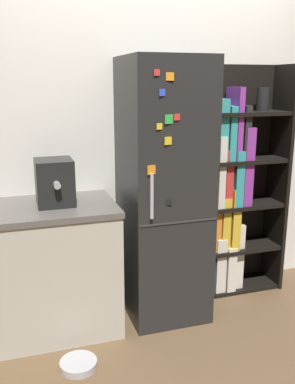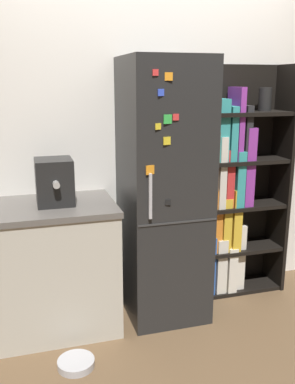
# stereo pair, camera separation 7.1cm
# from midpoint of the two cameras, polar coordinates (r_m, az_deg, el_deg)

# --- Properties ---
(ground_plane) EXTENTS (16.00, 16.00, 0.00)m
(ground_plane) POSITION_cam_midpoint_polar(r_m,az_deg,el_deg) (3.37, 3.35, -16.28)
(ground_plane) COLOR brown
(wall_back) EXTENTS (8.00, 0.05, 2.60)m
(wall_back) POSITION_cam_midpoint_polar(r_m,az_deg,el_deg) (3.37, 0.95, 7.28)
(wall_back) COLOR white
(wall_back) RESTS_ON ground_plane
(refrigerator) EXTENTS (0.57, 0.66, 1.90)m
(refrigerator) POSITION_cam_midpoint_polar(r_m,az_deg,el_deg) (3.12, 2.78, 0.08)
(refrigerator) COLOR black
(refrigerator) RESTS_ON ground_plane
(bookshelf) EXTENTS (0.76, 0.33, 1.86)m
(bookshelf) POSITION_cam_midpoint_polar(r_m,az_deg,el_deg) (3.54, 11.32, -0.12)
(bookshelf) COLOR black
(bookshelf) RESTS_ON ground_plane
(kitchen_counter) EXTENTS (0.95, 0.65, 0.91)m
(kitchen_counter) POSITION_cam_midpoint_polar(r_m,az_deg,el_deg) (3.13, -12.47, -9.74)
(kitchen_counter) COLOR #BCB7A8
(kitchen_counter) RESTS_ON ground_plane
(espresso_machine) EXTENTS (0.25, 0.32, 0.31)m
(espresso_machine) POSITION_cam_midpoint_polar(r_m,az_deg,el_deg) (2.95, -11.64, 1.36)
(espresso_machine) COLOR black
(espresso_machine) RESTS_ON kitchen_counter
(pet_bowl) EXTENTS (0.23, 0.23, 0.05)m
(pet_bowl) POSITION_cam_midpoint_polar(r_m,az_deg,el_deg) (2.90, -8.76, -21.58)
(pet_bowl) COLOR #B7B7BC
(pet_bowl) RESTS_ON ground_plane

